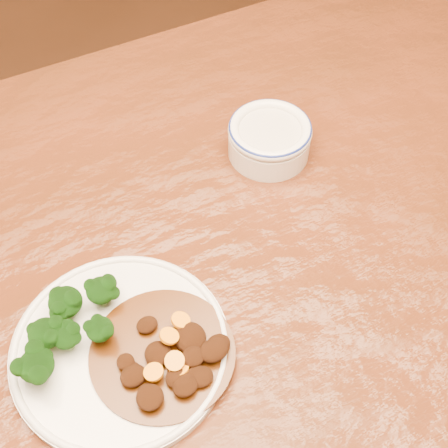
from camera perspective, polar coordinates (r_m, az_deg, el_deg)
ground at (r=1.49m, az=-1.03°, el=-18.85°), size 4.00×4.00×0.00m
dining_table at (r=0.88m, az=-1.66°, el=-5.08°), size 1.58×1.05×0.75m
dinner_plate at (r=0.74m, az=-9.46°, el=-11.14°), size 0.25×0.25×0.02m
broccoli_florets at (r=0.73m, az=-14.53°, el=-9.38°), size 0.14×0.10×0.04m
mince_stew at (r=0.72m, az=-4.78°, el=-12.21°), size 0.17×0.17×0.03m
dip_bowl at (r=0.91m, az=4.18°, el=7.87°), size 0.12×0.12×0.05m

